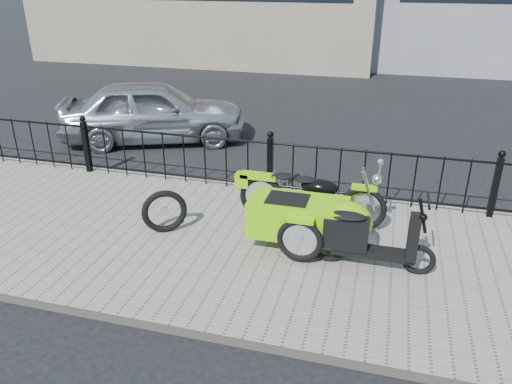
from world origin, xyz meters
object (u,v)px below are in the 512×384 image
(scooter, at_px, (366,239))
(sedan_car, at_px, (154,111))
(motorcycle_sidecar, at_px, (313,214))
(spare_tire, at_px, (164,211))

(scooter, height_order, sedan_car, sedan_car)
(sedan_car, bearing_deg, scooter, -152.15)
(motorcycle_sidecar, bearing_deg, sedan_car, 137.39)
(scooter, height_order, spare_tire, scooter)
(sedan_car, bearing_deg, spare_tire, -173.91)
(motorcycle_sidecar, bearing_deg, scooter, -26.69)
(motorcycle_sidecar, distance_m, spare_tire, 2.12)
(spare_tire, relative_size, sedan_car, 0.16)
(motorcycle_sidecar, height_order, sedan_car, sedan_car)
(motorcycle_sidecar, relative_size, spare_tire, 3.48)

